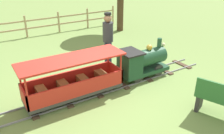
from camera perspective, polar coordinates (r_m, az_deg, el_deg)
The scene contains 6 objects.
ground_plane at distance 5.75m, azimuth -2.32°, elevation -5.58°, with size 60.00×60.00×0.00m, color #75934C.
track at distance 5.81m, azimuth -0.95°, elevation -5.02°, with size 0.68×6.05×0.04m.
locomotive at distance 6.15m, azimuth 7.40°, elevation 1.39°, with size 0.64×1.45×0.99m.
passenger_car at distance 5.27m, azimuth -9.41°, elevation -3.72°, with size 0.74×2.35×0.97m.
conductor_person at distance 6.63m, azimuth -1.02°, elevation 7.72°, with size 0.30×0.30×1.62m.
fence_section at distance 10.35m, azimuth -16.83°, elevation 10.32°, with size 0.08×7.13×0.90m.
Camera 1 is at (4.32, -2.42, 2.93)m, focal length 36.79 mm.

